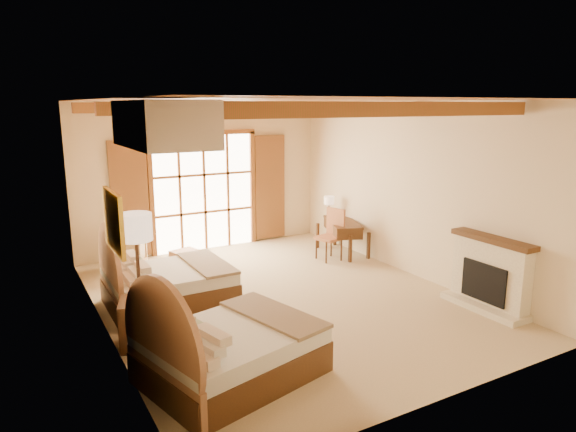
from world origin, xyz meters
TOP-DOWN VIEW (x-y plane):
  - floor at (0.00, 0.00)m, footprint 7.00×7.00m
  - wall_back at (0.00, 3.50)m, footprint 5.50×0.00m
  - wall_left at (-2.75, 0.00)m, footprint 0.00×7.00m
  - wall_right at (2.75, 0.00)m, footprint 0.00×7.00m
  - ceiling at (0.00, 0.00)m, footprint 7.00×7.00m
  - ceiling_beams at (0.00, 0.00)m, footprint 5.39×4.60m
  - french_doors at (0.00, 3.44)m, footprint 3.95×0.08m
  - fireplace at (2.60, -2.00)m, footprint 0.46×1.40m
  - painting at (-2.70, -0.75)m, footprint 0.06×0.95m
  - canopy_valance at (-2.40, -2.00)m, footprint 0.70×1.40m
  - bed_near at (-1.84, -1.93)m, footprint 2.24×1.87m
  - bed_far at (-1.81, 0.65)m, footprint 1.89×1.48m
  - nightstand at (-2.43, -0.60)m, footprint 0.67×0.67m
  - floor_lamp at (-2.50, -0.95)m, footprint 0.40×0.40m
  - armchair at (-1.92, 2.72)m, footprint 0.96×0.97m
  - ottoman at (-0.85, 2.26)m, footprint 0.60×0.60m
  - desk at (2.41, 1.64)m, footprint 1.00×1.42m
  - desk_chair at (1.92, 1.38)m, footprint 0.57×0.57m
  - desk_lamp at (2.43, 2.20)m, footprint 0.22×0.22m

SIDE VIEW (x-z plane):
  - floor at x=0.00m, z-range 0.00..0.00m
  - ottoman at x=-0.85m, z-range 0.00..0.36m
  - nightstand at x=-2.43m, z-range 0.00..0.64m
  - desk_chair at x=1.92m, z-range -0.20..0.85m
  - armchair at x=-1.92m, z-range 0.00..0.68m
  - bed_far at x=-1.81m, z-range -0.25..1.00m
  - desk at x=2.41m, z-range 0.03..0.73m
  - bed_near at x=-1.84m, z-range -0.25..1.01m
  - fireplace at x=2.60m, z-range -0.07..1.09m
  - desk_lamp at x=2.43m, z-range 0.82..1.27m
  - french_doors at x=0.00m, z-range -0.05..2.55m
  - floor_lamp at x=-2.50m, z-range 0.65..2.52m
  - wall_back at x=0.00m, z-range -1.15..4.35m
  - wall_left at x=-2.75m, z-range -1.90..5.10m
  - wall_right at x=2.75m, z-range -1.90..5.10m
  - painting at x=-2.70m, z-range 1.38..2.12m
  - canopy_valance at x=-2.40m, z-range 2.73..3.18m
  - ceiling_beams at x=0.00m, z-range 2.99..3.17m
  - ceiling at x=0.00m, z-range 3.20..3.20m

